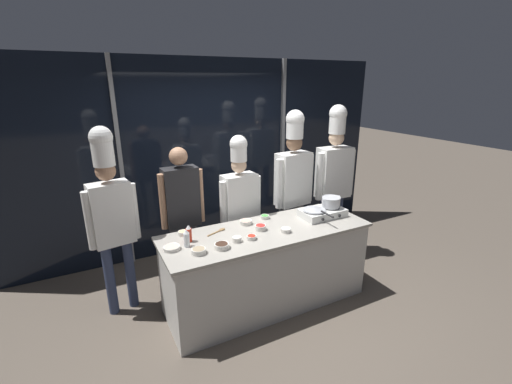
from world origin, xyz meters
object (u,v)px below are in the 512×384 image
at_px(prep_bowl_chili_flakes, 252,237).
at_px(chef_sous, 239,199).
at_px(squeeze_bottle_clear, 187,238).
at_px(person_guest, 182,206).
at_px(prep_bowl_chicken, 172,247).
at_px(prep_bowl_shrimp, 246,222).
at_px(prep_bowl_scallions, 265,217).
at_px(squeeze_bottle_chili, 189,234).
at_px(prep_bowl_bell_pepper, 261,227).
at_px(stock_pot, 331,202).
at_px(chef_head, 111,209).
at_px(prep_bowl_mushrooms, 199,251).
at_px(serving_spoon_slotted, 220,231).
at_px(prep_bowl_garlic, 286,230).
at_px(prep_bowl_ginger, 183,233).
at_px(chef_pastry, 334,171).
at_px(prep_bowl_soy_glaze, 222,246).
at_px(frying_pan, 315,209).
at_px(chef_line, 293,178).
at_px(portable_stove, 322,213).
at_px(prep_bowl_onion, 237,239).

xyz_separation_m(prep_bowl_chili_flakes, chef_sous, (0.21, 0.73, 0.14)).
xyz_separation_m(squeeze_bottle_clear, person_guest, (0.15, 0.65, 0.09)).
height_order(prep_bowl_chicken, prep_bowl_shrimp, prep_bowl_shrimp).
relative_size(prep_bowl_chili_flakes, person_guest, 0.06).
bearing_deg(prep_bowl_chili_flakes, prep_bowl_scallions, 47.48).
distance_m(squeeze_bottle_chili, prep_bowl_chili_flakes, 0.62).
bearing_deg(prep_bowl_bell_pepper, prep_bowl_scallions, 53.01).
relative_size(stock_pot, chef_head, 0.12).
height_order(squeeze_bottle_clear, prep_bowl_scallions, squeeze_bottle_clear).
height_order(prep_bowl_mushrooms, person_guest, person_guest).
distance_m(squeeze_bottle_chili, serving_spoon_slotted, 0.37).
xyz_separation_m(prep_bowl_chicken, prep_bowl_garlic, (1.15, -0.17, 0.01)).
xyz_separation_m(prep_bowl_ginger, prep_bowl_shrimp, (0.69, -0.04, 0.00)).
height_order(prep_bowl_ginger, chef_head, chef_head).
relative_size(prep_bowl_chili_flakes, prep_bowl_chicken, 0.60).
distance_m(prep_bowl_chicken, serving_spoon_slotted, 0.58).
relative_size(prep_bowl_bell_pepper, prep_bowl_shrimp, 0.88).
height_order(prep_bowl_bell_pepper, chef_pastry, chef_pastry).
relative_size(prep_bowl_ginger, chef_sous, 0.06).
bearing_deg(prep_bowl_soy_glaze, prep_bowl_chili_flakes, 7.37).
bearing_deg(prep_bowl_soy_glaze, prep_bowl_scallions, 32.48).
relative_size(frying_pan, prep_bowl_scallions, 4.48).
bearing_deg(chef_head, prep_bowl_shrimp, 154.85).
bearing_deg(frying_pan, chef_head, 164.33).
bearing_deg(frying_pan, person_guest, 154.55).
distance_m(squeeze_bottle_chili, chef_sous, 0.92).
xyz_separation_m(stock_pot, prep_bowl_chili_flakes, (-1.12, -0.16, -0.14)).
bearing_deg(prep_bowl_chicken, chef_pastry, 13.84).
relative_size(prep_bowl_mushrooms, prep_bowl_chili_flakes, 1.42).
distance_m(prep_bowl_ginger, chef_line, 1.64).
relative_size(prep_bowl_scallions, chef_line, 0.05).
bearing_deg(prep_bowl_soy_glaze, serving_spoon_slotted, 70.96).
bearing_deg(prep_bowl_chicken, prep_bowl_mushrooms, -43.44).
bearing_deg(stock_pot, prep_bowl_shrimp, 168.16).
bearing_deg(portable_stove, prep_bowl_chicken, -179.83).
distance_m(person_guest, chef_line, 1.47).
bearing_deg(chef_line, chef_head, -5.76).
xyz_separation_m(prep_bowl_onion, serving_spoon_slotted, (-0.06, 0.31, -0.02)).
height_order(chef_head, chef_sous, chef_head).
distance_m(portable_stove, squeeze_bottle_chili, 1.57).
relative_size(prep_bowl_scallions, chef_head, 0.05).
bearing_deg(squeeze_bottle_chili, portable_stove, -2.98).
bearing_deg(prep_bowl_soy_glaze, prep_bowl_mushrooms, 178.69).
height_order(serving_spoon_slotted, chef_pastry, chef_pastry).
bearing_deg(person_guest, squeeze_bottle_clear, 75.05).
xyz_separation_m(prep_bowl_mushrooms, person_guest, (0.09, 0.83, 0.14)).
xyz_separation_m(squeeze_bottle_chili, prep_bowl_garlic, (0.96, -0.25, -0.06)).
relative_size(portable_stove, squeeze_bottle_chili, 2.92).
height_order(prep_bowl_soy_glaze, serving_spoon_slotted, prep_bowl_soy_glaze).
relative_size(frying_pan, person_guest, 0.27).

